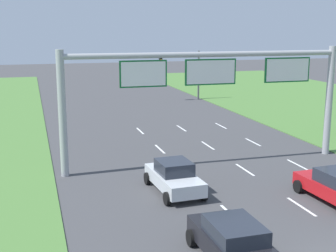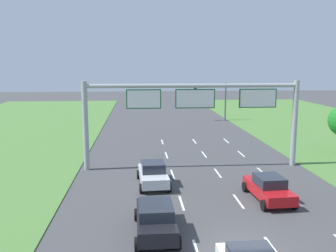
{
  "view_description": "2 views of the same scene",
  "coord_description": "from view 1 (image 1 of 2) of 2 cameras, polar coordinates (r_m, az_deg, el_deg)",
  "views": [
    {
      "loc": [
        -9.92,
        -11.84,
        8.1
      ],
      "look_at": [
        -2.16,
        14.62,
        2.31
      ],
      "focal_mm": 50.0,
      "sensor_mm": 36.0,
      "label": 1
    },
    {
      "loc": [
        -4.28,
        -15.35,
        8.28
      ],
      "look_at": [
        -1.94,
        13.84,
        3.41
      ],
      "focal_mm": 40.0,
      "sensor_mm": 36.0,
      "label": 2
    }
  ],
  "objects": [
    {
      "name": "car_near_red",
      "position": [
        23.55,
        0.75,
        -6.22
      ],
      "size": [
        2.27,
        4.36,
        1.62
      ],
      "rotation": [
        0.0,
        0.0,
        0.05
      ],
      "color": "silver",
      "rests_on": "ground_plane"
    },
    {
      "name": "car_mid_lane",
      "position": [
        23.64,
        19.83,
        -6.94
      ],
      "size": [
        2.25,
        4.48,
        1.55
      ],
      "rotation": [
        0.0,
        0.0,
        0.05
      ],
      "color": "red",
      "rests_on": "ground_plane"
    },
    {
      "name": "lane_dashes_inner_left",
      "position": [
        18.77,
        11.6,
        -13.95
      ],
      "size": [
        0.14,
        44.4,
        0.01
      ],
      "color": "white",
      "rests_on": "ground_plane"
    },
    {
      "name": "sign_gantry",
      "position": [
        27.73,
        5.18,
        5.29
      ],
      "size": [
        17.24,
        0.44,
        7.0
      ],
      "color": "#9EA0A5",
      "rests_on": "ground_plane"
    },
    {
      "name": "traffic_light_mast",
      "position": [
        53.18,
        1.79,
        7.28
      ],
      "size": [
        4.76,
        0.49,
        5.6
      ],
      "color": "#47494F",
      "rests_on": "ground_plane"
    },
    {
      "name": "car_far_ahead",
      "position": [
        16.89,
        7.95,
        -13.82
      ],
      "size": [
        2.13,
        4.47,
        1.58
      ],
      "rotation": [
        0.0,
        0.0,
        0.01
      ],
      "color": "black",
      "rests_on": "ground_plane"
    }
  ]
}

